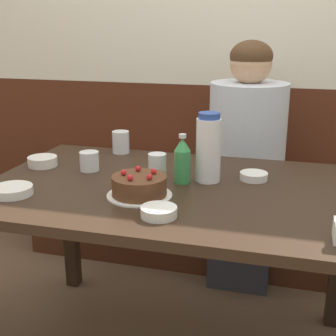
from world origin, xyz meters
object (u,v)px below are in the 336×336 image
at_px(glass_shot_small, 89,161).
at_px(bowl_sauce_shallow, 254,176).
at_px(glass_water_tall, 121,142).
at_px(glass_tumbler_short, 157,165).
at_px(bowl_soup_white, 159,212).
at_px(person_pale_blue_shirt, 246,168).
at_px(water_pitcher, 208,148).
at_px(birthday_cake, 139,186).
at_px(bowl_rice_small, 12,191).
at_px(soju_bottle, 182,160).
at_px(bench_seat, 211,221).
at_px(bowl_side_dish, 43,161).

bearing_deg(glass_shot_small, bowl_sauce_shallow, 4.96).
bearing_deg(glass_water_tall, glass_tumbler_short, -48.43).
height_order(bowl_soup_white, person_pale_blue_shirt, person_pale_blue_shirt).
bearing_deg(bowl_sauce_shallow, water_pitcher, -161.08).
xyz_separation_m(birthday_cake, glass_tumbler_short, (-0.00, 0.21, 0.01)).
xyz_separation_m(water_pitcher, glass_water_tall, (-0.45, 0.28, -0.08)).
bearing_deg(bowl_soup_white, glass_tumbler_short, 107.44).
height_order(bowl_rice_small, glass_shot_small, glass_shot_small).
relative_size(water_pitcher, bowl_soup_white, 2.29).
relative_size(soju_bottle, glass_shot_small, 2.38).
relative_size(bowl_soup_white, glass_tumbler_short, 1.22).
distance_m(soju_bottle, bowl_sauce_shallow, 0.28).
bearing_deg(birthday_cake, soju_bottle, 59.10).
height_order(bowl_rice_small, glass_water_tall, glass_water_tall).
bearing_deg(bowl_rice_small, soju_bottle, 27.97).
relative_size(bowl_soup_white, person_pale_blue_shirt, 0.09).
distance_m(bench_seat, glass_shot_small, 0.98).
xyz_separation_m(birthday_cake, person_pale_blue_shirt, (0.27, 0.83, -0.16)).
height_order(bowl_soup_white, bowl_rice_small, same).
relative_size(bench_seat, bowl_side_dish, 17.15).
distance_m(bowl_sauce_shallow, glass_shot_small, 0.64).
bearing_deg(person_pale_blue_shirt, birthday_cake, -18.07).
relative_size(soju_bottle, bowl_soup_white, 1.63).
height_order(birthday_cake, bowl_side_dish, birthday_cake).
height_order(glass_water_tall, glass_shot_small, glass_water_tall).
bearing_deg(person_pale_blue_shirt, bowl_side_dish, -51.78).
distance_m(water_pitcher, bowl_rice_small, 0.70).
relative_size(bowl_soup_white, glass_shot_small, 1.46).
bearing_deg(water_pitcher, glass_shot_small, 179.92).
bearing_deg(bench_seat, glass_shot_small, -116.58).
xyz_separation_m(bowl_sauce_shallow, glass_tumbler_short, (-0.36, -0.06, 0.03)).
xyz_separation_m(bowl_soup_white, glass_shot_small, (-0.40, 0.37, 0.02)).
xyz_separation_m(bowl_soup_white, bowl_rice_small, (-0.53, 0.05, -0.00)).
xyz_separation_m(bowl_side_dish, bowl_sauce_shallow, (0.85, 0.05, -0.01)).
distance_m(birthday_cake, glass_shot_small, 0.36).
bearing_deg(person_pale_blue_shirt, glass_tumbler_short, -23.85).
bearing_deg(glass_shot_small, bowl_soup_white, -43.23).
height_order(soju_bottle, glass_water_tall, soju_bottle).
relative_size(bowl_sauce_shallow, glass_shot_small, 1.35).
relative_size(bench_seat, bowl_sauce_shallow, 19.73).
height_order(bowl_soup_white, bowl_side_dish, bowl_side_dish).
bearing_deg(bowl_side_dish, birthday_cake, -24.49).
bearing_deg(bowl_sauce_shallow, bench_seat, 111.72).
xyz_separation_m(water_pitcher, bowl_sauce_shallow, (0.16, 0.06, -0.11)).
bearing_deg(soju_bottle, person_pale_blue_shirt, 75.81).
bearing_deg(bowl_soup_white, person_pale_blue_shirt, 80.90).
bearing_deg(bench_seat, water_pitcher, -81.71).
bearing_deg(glass_shot_small, water_pitcher, -0.08).
height_order(glass_water_tall, glass_tumbler_short, glass_water_tall).
distance_m(bench_seat, person_pale_blue_shirt, 0.43).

